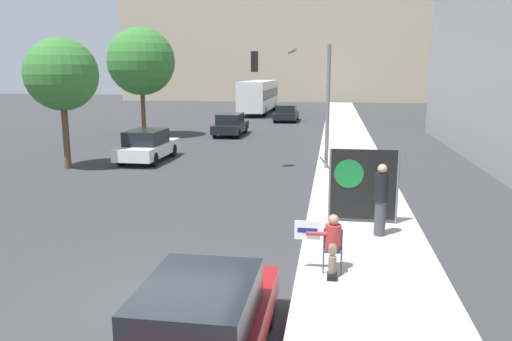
# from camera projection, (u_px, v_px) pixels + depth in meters

# --- Properties ---
(ground_plane) EXTENTS (160.00, 160.00, 0.00)m
(ground_plane) POSITION_uv_depth(u_px,v_px,m) (165.00, 310.00, 9.03)
(ground_plane) COLOR #38383A
(sidewalk_curb) EXTENTS (3.06, 90.00, 0.14)m
(sidewalk_curb) POSITION_uv_depth(u_px,v_px,m) (351.00, 163.00, 22.99)
(sidewalk_curb) COLOR beige
(sidewalk_curb) RESTS_ON ground_plane
(building_backdrop_far) EXTENTS (52.00, 12.00, 24.51)m
(building_backdrop_far) POSITION_uv_depth(u_px,v_px,m) (303.00, 16.00, 73.33)
(building_backdrop_far) COLOR tan
(building_backdrop_far) RESTS_ON ground_plane
(seated_protester) EXTENTS (1.00, 0.77, 1.21)m
(seated_protester) POSITION_uv_depth(u_px,v_px,m) (332.00, 242.00, 10.28)
(seated_protester) COLOR #474C56
(seated_protester) RESTS_ON sidewalk_curb
(jogger_on_sidewalk) EXTENTS (0.34, 0.34, 1.84)m
(jogger_on_sidewalk) POSITION_uv_depth(u_px,v_px,m) (381.00, 199.00, 12.53)
(jogger_on_sidewalk) COLOR #424247
(jogger_on_sidewalk) RESTS_ON sidewalk_curb
(pedestrian_behind) EXTENTS (0.34, 0.34, 1.73)m
(pedestrian_behind) POSITION_uv_depth(u_px,v_px,m) (359.00, 185.00, 14.42)
(pedestrian_behind) COLOR black
(pedestrian_behind) RESTS_ON sidewalk_curb
(protest_banner) EXTENTS (1.87, 0.06, 2.04)m
(protest_banner) POSITION_uv_depth(u_px,v_px,m) (363.00, 184.00, 13.59)
(protest_banner) COLOR slate
(protest_banner) RESTS_ON sidewalk_curb
(traffic_light_pole) EXTENTS (3.31, 3.07, 5.21)m
(traffic_light_pole) POSITION_uv_depth(u_px,v_px,m) (299.00, 85.00, 20.84)
(traffic_light_pole) COLOR slate
(traffic_light_pole) RESTS_ON sidewalk_curb
(parked_car_curbside) EXTENTS (1.78, 4.16, 1.35)m
(parked_car_curbside) POSITION_uv_depth(u_px,v_px,m) (201.00, 324.00, 7.14)
(parked_car_curbside) COLOR maroon
(parked_car_curbside) RESTS_ON ground_plane
(car_on_road_nearest) EXTENTS (1.79, 4.39, 1.50)m
(car_on_road_nearest) POSITION_uv_depth(u_px,v_px,m) (147.00, 146.00, 23.88)
(car_on_road_nearest) COLOR white
(car_on_road_nearest) RESTS_ON ground_plane
(car_on_road_midblock) EXTENTS (1.76, 4.40, 1.48)m
(car_on_road_midblock) POSITION_uv_depth(u_px,v_px,m) (230.00, 125.00, 33.42)
(car_on_road_midblock) COLOR black
(car_on_road_midblock) RESTS_ON ground_plane
(car_on_road_distant) EXTENTS (1.90, 4.29, 1.42)m
(car_on_road_distant) POSITION_uv_depth(u_px,v_px,m) (286.00, 113.00, 42.86)
(car_on_road_distant) COLOR black
(car_on_road_distant) RESTS_ON ground_plane
(city_bus_on_road) EXTENTS (2.49, 12.33, 3.27)m
(city_bus_on_road) POSITION_uv_depth(u_px,v_px,m) (259.00, 95.00, 50.93)
(city_bus_on_road) COLOR silver
(city_bus_on_road) RESTS_ON ground_plane
(street_tree_near_curb) EXTENTS (3.12, 3.12, 5.68)m
(street_tree_near_curb) POSITION_uv_depth(u_px,v_px,m) (61.00, 75.00, 21.37)
(street_tree_near_curb) COLOR brown
(street_tree_near_curb) RESTS_ON ground_plane
(street_tree_midblock) EXTENTS (4.28, 4.28, 7.00)m
(street_tree_midblock) POSITION_uv_depth(u_px,v_px,m) (141.00, 61.00, 31.71)
(street_tree_midblock) COLOR brown
(street_tree_midblock) RESTS_ON ground_plane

